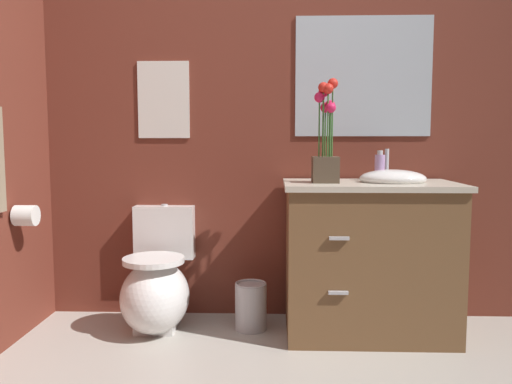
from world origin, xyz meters
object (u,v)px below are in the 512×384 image
Objects in this scene: soap_bottle at (380,167)px; toilet_paper_roll at (26,216)px; wall_poster at (164,100)px; flower_vase at (326,144)px; trash_bin at (251,306)px; toilet at (157,287)px; wall_mirror at (363,77)px; vanity_cabinet at (369,257)px.

soap_bottle reaches higher than toilet_paper_roll.
wall_poster is at bearing 171.96° from soap_bottle.
wall_poster reaches higher than flower_vase.
toilet_paper_roll reaches higher than trash_bin.
wall_poster is at bearing 90.00° from toilet.
wall_mirror is 7.27× the size of toilet_paper_roll.
soap_bottle is (0.07, 0.12, 0.49)m from vanity_cabinet.
toilet is at bearing 176.83° from flower_vase.
soap_bottle is at bearing -68.12° from wall_mirror.
soap_bottle reaches higher than toilet.
flower_vase is 1.22× the size of wall_poster.
toilet_paper_roll is at bearing -174.71° from vanity_cabinet.
wall_mirror reaches higher than flower_vase.
vanity_cabinet is at bearing 5.29° from toilet_paper_roll.
soap_bottle is at bearing -8.04° from wall_poster.
toilet is 1.51× the size of wall_poster.
toilet_paper_roll is (-1.18, -0.21, 0.54)m from trash_bin.
flower_vase is at bearing -174.15° from vanity_cabinet.
soap_bottle is (0.32, 0.14, -0.13)m from flower_vase.
flower_vase is (0.94, -0.05, 0.81)m from toilet.
toilet is 1.72m from wall_mirror.
vanity_cabinet is 1.06m from wall_mirror.
trash_bin is (0.53, 0.01, -0.11)m from toilet.
toilet is 0.80m from toilet_paper_roll.
toilet_paper_roll is at bearing -165.79° from wall_mirror.
wall_mirror reaches higher than toilet_paper_roll.
wall_poster is (-1.19, 0.29, 0.88)m from vanity_cabinet.
trash_bin is (-0.66, 0.04, -0.30)m from vanity_cabinet.
soap_bottle is 0.56m from wall_mirror.
toilet is 0.86× the size of wall_mirror.
vanity_cabinet is at bearing -89.46° from wall_mirror.
wall_poster is (-0.53, 0.26, 1.18)m from trash_bin.
flower_vase reaches higher than trash_bin.
wall_poster reaches higher than vanity_cabinet.
toilet is 0.67× the size of vanity_cabinet.
soap_bottle is 1.33m from wall_poster.
toilet_paper_roll is at bearing -144.20° from wall_poster.
wall_poster is (-0.94, 0.32, 0.26)m from flower_vase.
trash_bin is at bearing -25.60° from wall_poster.
soap_bottle is 1.07m from trash_bin.
wall_mirror is (0.25, 0.32, 0.40)m from flower_vase.
flower_vase is 0.37m from soap_bottle.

